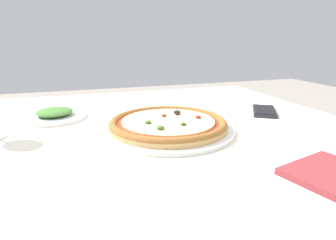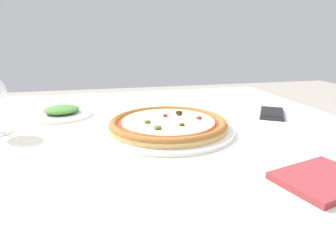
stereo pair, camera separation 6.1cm
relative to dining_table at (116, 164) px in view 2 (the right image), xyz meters
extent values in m
cube|color=brown|center=(0.00, 0.00, 0.05)|extent=(1.27, 1.06, 0.04)
cube|color=white|center=(0.00, 0.00, 0.07)|extent=(1.37, 1.16, 0.01)
cylinder|color=brown|center=(0.57, 0.47, -0.32)|extent=(0.06, 0.06, 0.71)
cylinder|color=white|center=(0.14, 0.01, 0.08)|extent=(0.34, 0.34, 0.01)
cylinder|color=#E0B26B|center=(0.14, 0.01, 0.09)|extent=(0.31, 0.31, 0.01)
torus|color=#A3662D|center=(0.14, 0.01, 0.10)|extent=(0.31, 0.31, 0.02)
cylinder|color=#BC381E|center=(0.14, 0.01, 0.10)|extent=(0.26, 0.26, 0.00)
cylinder|color=beige|center=(0.14, 0.01, 0.10)|extent=(0.24, 0.24, 0.00)
ellipsoid|color=#2D2319|center=(0.18, 0.06, 0.11)|extent=(0.02, 0.02, 0.01)
ellipsoid|color=#A83323|center=(0.22, 0.00, 0.11)|extent=(0.02, 0.02, 0.01)
ellipsoid|color=#4C7A33|center=(0.10, -0.06, 0.11)|extent=(0.02, 0.02, 0.01)
ellipsoid|color=#425123|center=(0.16, -0.05, 0.11)|extent=(0.01, 0.01, 0.01)
ellipsoid|color=#A83323|center=(0.14, 0.04, 0.11)|extent=(0.01, 0.01, 0.01)
ellipsoid|color=#2D2319|center=(0.18, 0.05, 0.11)|extent=(0.01, 0.01, 0.01)
ellipsoid|color=#4C7A33|center=(0.08, -0.01, 0.11)|extent=(0.02, 0.02, 0.01)
cube|color=#232328|center=(0.50, 0.09, 0.08)|extent=(0.14, 0.16, 0.01)
cube|color=black|center=(0.50, 0.09, 0.09)|extent=(0.12, 0.14, 0.00)
cylinder|color=white|center=(-0.15, 0.22, 0.08)|extent=(0.18, 0.18, 0.01)
ellipsoid|color=#4C8438|center=(-0.15, 0.22, 0.10)|extent=(0.11, 0.11, 0.02)
cube|color=#933338|center=(0.33, -0.32, 0.08)|extent=(0.17, 0.14, 0.01)
camera|label=1|loc=(-0.08, -0.66, 0.31)|focal=30.00mm
camera|label=2|loc=(-0.02, -0.67, 0.31)|focal=30.00mm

